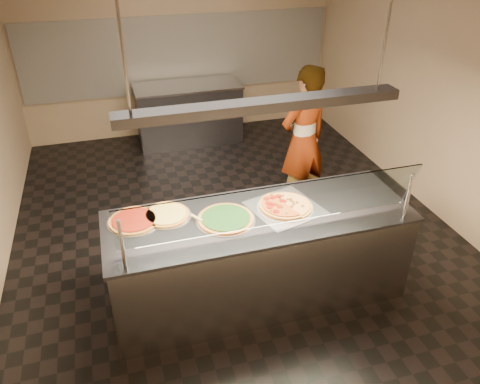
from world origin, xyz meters
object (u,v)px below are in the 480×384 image
object	(u,v)px
sneeze_guard	(274,207)
prep_table	(189,113)
heat_lamp_housing	(263,105)
perforated_tray	(285,207)
pizza_spinach	(226,218)
pizza_cheese	(166,214)
worker	(303,141)
pizza_spatula	(203,218)
serving_counter	(259,256)
half_pizza_pepperoni	(273,206)
half_pizza_sausage	(297,203)
pizza_tomato	(134,220)

from	to	relation	value
sneeze_guard	prep_table	bearing A→B (deg)	88.84
heat_lamp_housing	perforated_tray	bearing A→B (deg)	10.42
pizza_spinach	pizza_cheese	bearing A→B (deg)	156.15
pizza_cheese	worker	size ratio (longest dim) A/B	0.24
pizza_spatula	worker	xyz separation A→B (m)	(1.51, 1.33, -0.05)
perforated_tray	heat_lamp_housing	world-z (taller)	heat_lamp_housing
serving_counter	heat_lamp_housing	bearing A→B (deg)	86.42
prep_table	heat_lamp_housing	distance (m)	4.07
sneeze_guard	pizza_cheese	xyz separation A→B (m)	(-0.80, 0.57, -0.28)
pizza_spinach	heat_lamp_housing	distance (m)	1.05
half_pizza_pepperoni	heat_lamp_housing	xyz separation A→B (m)	(-0.14, -0.05, 0.99)
half_pizza_sausage	prep_table	bearing A→B (deg)	94.40
worker	pizza_spatula	bearing A→B (deg)	23.16
serving_counter	pizza_spinach	world-z (taller)	pizza_spinach
half_pizza_pepperoni	heat_lamp_housing	bearing A→B (deg)	-161.11
pizza_cheese	pizza_tomato	distance (m)	0.28
pizza_spinach	pizza_tomato	world-z (taller)	pizza_spinach
pizza_cheese	prep_table	bearing A→B (deg)	76.15
perforated_tray	worker	size ratio (longest dim) A/B	0.39
pizza_spinach	pizza_cheese	world-z (taller)	pizza_spinach
perforated_tray	half_pizza_pepperoni	world-z (taller)	half_pizza_pepperoni
pizza_spinach	pizza_spatula	world-z (taller)	pizza_spatula
pizza_spinach	prep_table	xyz separation A→B (m)	(0.39, 3.78, -0.48)
sneeze_guard	half_pizza_pepperoni	size ratio (longest dim) A/B	4.78
half_pizza_pepperoni	worker	xyz separation A→B (m)	(0.87, 1.33, -0.05)
pizza_spatula	prep_table	world-z (taller)	pizza_spatula
sneeze_guard	perforated_tray	xyz separation A→B (m)	(0.26, 0.39, -0.29)
pizza_spatula	heat_lamp_housing	world-z (taller)	heat_lamp_housing
pizza_tomato	serving_counter	bearing A→B (deg)	-11.20
half_pizza_pepperoni	pizza_tomato	size ratio (longest dim) A/B	1.13
pizza_tomato	half_pizza_sausage	bearing A→B (deg)	-6.51
sneeze_guard	worker	size ratio (longest dim) A/B	1.37
sneeze_guard	half_pizza_sausage	xyz separation A→B (m)	(0.37, 0.39, -0.27)
sneeze_guard	pizza_spinach	world-z (taller)	sneeze_guard
pizza_cheese	heat_lamp_housing	distance (m)	1.30
pizza_spinach	pizza_tomato	size ratio (longest dim) A/B	1.12
serving_counter	pizza_cheese	world-z (taller)	pizza_cheese
serving_counter	sneeze_guard	bearing A→B (deg)	-90.00
perforated_tray	pizza_cheese	bearing A→B (deg)	170.39
heat_lamp_housing	sneeze_guard	bearing A→B (deg)	-90.00
prep_table	worker	xyz separation A→B (m)	(0.93, -2.41, 0.44)
sneeze_guard	half_pizza_sausage	size ratio (longest dim) A/B	4.78
pizza_cheese	heat_lamp_housing	world-z (taller)	heat_lamp_housing
pizza_spinach	heat_lamp_housing	bearing A→B (deg)	-2.05
half_pizza_sausage	pizza_tomato	distance (m)	1.46
pizza_cheese	serving_counter	bearing A→B (deg)	-15.85
serving_counter	prep_table	world-z (taller)	same
half_pizza_pepperoni	worker	bearing A→B (deg)	56.90
half_pizza_sausage	heat_lamp_housing	size ratio (longest dim) A/B	0.23
sneeze_guard	half_pizza_sausage	distance (m)	0.60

